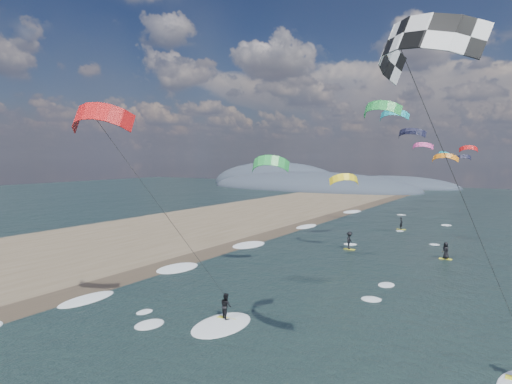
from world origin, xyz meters
The scene contains 8 objects.
sand_strip centered at (-24.00, 10.00, 0.00)m, with size 26.00×240.00×0.00m, color brown.
wet_sand_strip centered at (-12.00, 10.00, 0.00)m, with size 3.00×240.00×0.00m, color #382D23.
coastal_hills centered at (-44.84, 107.86, 0.00)m, with size 80.00×41.00×15.00m.
kitesurfer_near_a centered at (10.68, 4.41, 10.60)m, with size 7.79×9.48×14.13m.
kitesurfer_near_b centered at (-2.82, 4.05, 7.62)m, with size 6.84×8.47×12.56m.
far_kitesurfers centered at (1.17, 32.05, 0.86)m, with size 9.88×15.67×1.81m.
bg_kite_field centered at (-0.13, 54.32, 10.97)m, with size 10.45×75.30×9.02m.
shoreline_surf centered at (-10.80, 14.75, 0.00)m, with size 2.40×79.40×0.11m.
Camera 1 is at (13.70, -10.79, 9.25)m, focal length 30.00 mm.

